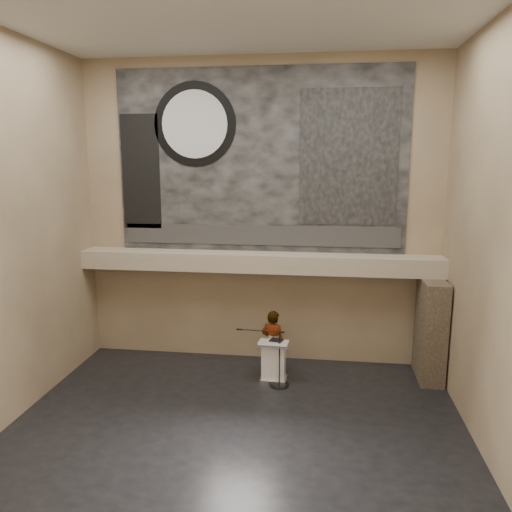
# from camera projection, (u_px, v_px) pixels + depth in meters

# --- Properties ---
(floor) EXTENTS (10.00, 10.00, 0.00)m
(floor) POSITION_uv_depth(u_px,v_px,m) (237.00, 427.00, 10.92)
(floor) COLOR black
(floor) RESTS_ON ground
(ceiling) EXTENTS (10.00, 10.00, 0.00)m
(ceiling) POSITION_uv_depth(u_px,v_px,m) (233.00, 10.00, 9.28)
(ceiling) COLOR silver
(ceiling) RESTS_ON wall_back
(wall_back) EXTENTS (10.00, 0.02, 8.50)m
(wall_back) POSITION_uv_depth(u_px,v_px,m) (260.00, 214.00, 13.99)
(wall_back) COLOR #816B52
(wall_back) RESTS_ON floor
(wall_front) EXTENTS (10.00, 0.02, 8.50)m
(wall_front) POSITION_uv_depth(u_px,v_px,m) (179.00, 284.00, 6.21)
(wall_front) COLOR #816B52
(wall_front) RESTS_ON floor
(wall_left) EXTENTS (0.02, 8.00, 8.50)m
(wall_left) POSITION_uv_depth(u_px,v_px,m) (7.00, 231.00, 10.75)
(wall_left) COLOR #816B52
(wall_left) RESTS_ON floor
(wall_right) EXTENTS (0.02, 8.00, 8.50)m
(wall_right) POSITION_uv_depth(u_px,v_px,m) (495.00, 241.00, 9.45)
(wall_right) COLOR #816B52
(wall_right) RESTS_ON floor
(soffit) EXTENTS (10.00, 0.80, 0.50)m
(soffit) POSITION_uv_depth(u_px,v_px,m) (258.00, 262.00, 13.85)
(soffit) COLOR tan
(soffit) RESTS_ON wall_back
(sprinkler_left) EXTENTS (0.04, 0.04, 0.06)m
(sprinkler_left) POSITION_uv_depth(u_px,v_px,m) (202.00, 271.00, 14.07)
(sprinkler_left) COLOR #B2893D
(sprinkler_left) RESTS_ON soffit
(sprinkler_right) EXTENTS (0.04, 0.04, 0.06)m
(sprinkler_right) POSITION_uv_depth(u_px,v_px,m) (327.00, 274.00, 13.61)
(sprinkler_right) COLOR #B2893D
(sprinkler_right) RESTS_ON soffit
(banner) EXTENTS (8.00, 0.05, 5.00)m
(banner) POSITION_uv_depth(u_px,v_px,m) (260.00, 161.00, 13.68)
(banner) COLOR black
(banner) RESTS_ON wall_back
(banner_text_strip) EXTENTS (7.76, 0.02, 0.55)m
(banner_text_strip) POSITION_uv_depth(u_px,v_px,m) (259.00, 235.00, 14.04)
(banner_text_strip) COLOR #2A2A2A
(banner_text_strip) RESTS_ON banner
(banner_clock_rim) EXTENTS (2.30, 0.02, 2.30)m
(banner_clock_rim) POSITION_uv_depth(u_px,v_px,m) (195.00, 124.00, 13.69)
(banner_clock_rim) COLOR black
(banner_clock_rim) RESTS_ON banner
(banner_clock_face) EXTENTS (1.84, 0.02, 1.84)m
(banner_clock_face) POSITION_uv_depth(u_px,v_px,m) (194.00, 124.00, 13.67)
(banner_clock_face) COLOR silver
(banner_clock_face) RESTS_ON banner
(banner_building_print) EXTENTS (2.60, 0.02, 3.60)m
(banner_building_print) POSITION_uv_depth(u_px,v_px,m) (349.00, 158.00, 13.31)
(banner_building_print) COLOR black
(banner_building_print) RESTS_ON banner
(banner_brick_print) EXTENTS (1.10, 0.02, 3.20)m
(banner_brick_print) POSITION_uv_depth(u_px,v_px,m) (141.00, 172.00, 14.14)
(banner_brick_print) COLOR black
(banner_brick_print) RESTS_ON banner
(stone_pier) EXTENTS (0.60, 1.40, 2.70)m
(stone_pier) POSITION_uv_depth(u_px,v_px,m) (431.00, 330.00, 13.12)
(stone_pier) COLOR #3D3125
(stone_pier) RESTS_ON floor
(lectern) EXTENTS (0.79, 0.58, 1.14)m
(lectern) POSITION_uv_depth(u_px,v_px,m) (274.00, 361.00, 13.11)
(lectern) COLOR silver
(lectern) RESTS_ON floor
(binder) EXTENTS (0.38, 0.34, 0.04)m
(binder) POSITION_uv_depth(u_px,v_px,m) (276.00, 340.00, 13.00)
(binder) COLOR black
(binder) RESTS_ON lectern
(papers) EXTENTS (0.33, 0.37, 0.00)m
(papers) POSITION_uv_depth(u_px,v_px,m) (270.00, 342.00, 12.96)
(papers) COLOR silver
(papers) RESTS_ON lectern
(speaker_person) EXTENTS (0.77, 0.62, 1.83)m
(speaker_person) POSITION_uv_depth(u_px,v_px,m) (273.00, 343.00, 13.35)
(speaker_person) COLOR silver
(speaker_person) RESTS_ON floor
(mic_stand) EXTENTS (1.37, 0.52, 1.49)m
(mic_stand) POSITION_uv_depth(u_px,v_px,m) (278.00, 377.00, 12.90)
(mic_stand) COLOR black
(mic_stand) RESTS_ON floor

